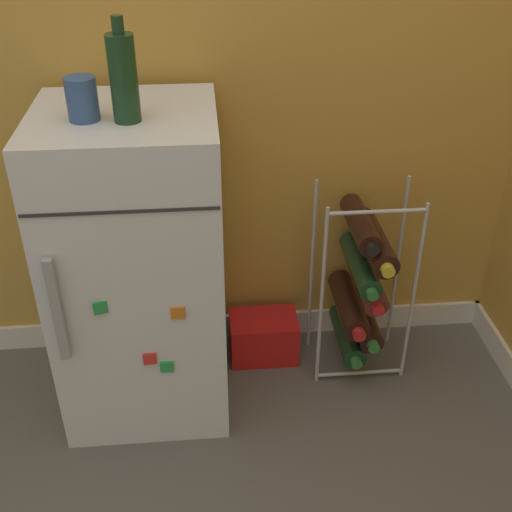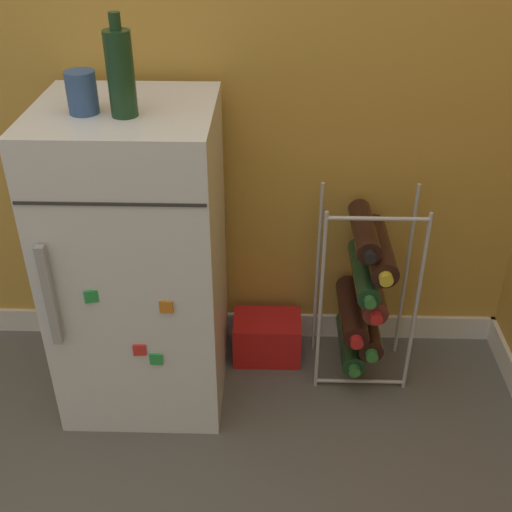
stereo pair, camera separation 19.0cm
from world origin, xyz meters
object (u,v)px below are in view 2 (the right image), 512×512
(soda_box, at_px, (267,337))
(fridge_top_bottle, at_px, (121,73))
(fridge_top_cup, at_px, (82,92))
(wine_rack, at_px, (364,291))
(mini_fridge, at_px, (139,262))

(soda_box, bearing_deg, fridge_top_bottle, -150.47)
(fridge_top_cup, bearing_deg, soda_box, 21.88)
(wine_rack, height_order, soda_box, wine_rack)
(fridge_top_bottle, bearing_deg, soda_box, 29.53)
(mini_fridge, bearing_deg, fridge_top_cup, -152.32)
(wine_rack, xyz_separation_m, fridge_top_bottle, (-0.66, -0.14, 0.72))
(wine_rack, bearing_deg, mini_fridge, -173.06)
(mini_fridge, height_order, fridge_top_cup, fridge_top_cup)
(mini_fridge, xyz_separation_m, soda_box, (0.38, 0.14, -0.39))
(mini_fridge, relative_size, fridge_top_cup, 9.01)
(fridge_top_cup, bearing_deg, wine_rack, 9.41)
(soda_box, xyz_separation_m, fridge_top_cup, (-0.46, -0.18, 0.91))
(fridge_top_bottle, bearing_deg, mini_fridge, 109.78)
(soda_box, relative_size, fridge_top_cup, 2.20)
(mini_fridge, distance_m, fridge_top_bottle, 0.58)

